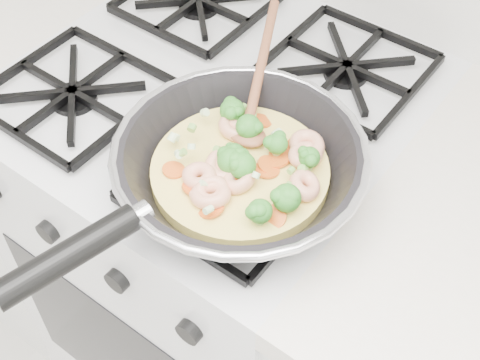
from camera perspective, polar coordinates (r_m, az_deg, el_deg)
The scene contains 2 objects.
stove at distance 1.36m, azimuth -1.81°, elevation -6.05°, with size 0.60×0.60×0.92m.
skillet at distance 0.84m, azimuth -0.14°, elevation 1.26°, with size 0.33×0.59×0.09m.
Camera 1 is at (0.50, 1.10, 1.58)m, focal length 49.24 mm.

